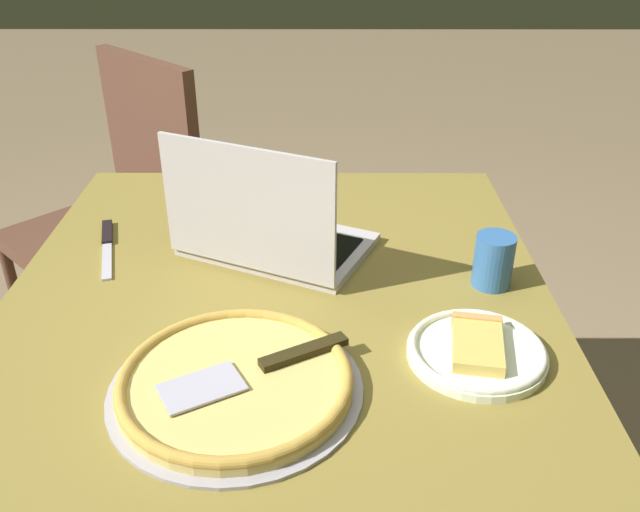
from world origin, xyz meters
name	(u,v)px	position (x,y,z in m)	size (l,w,h in m)	color
dining_table	(281,322)	(0.00, 0.00, 0.63)	(1.05, 0.98, 0.72)	olive
laptop	(268,232)	(-0.10, -0.03, 0.77)	(0.36, 0.41, 0.25)	#BEB9BF
pizza_plate	(477,350)	(0.21, 0.32, 0.73)	(0.22, 0.22, 0.04)	white
pizza_tray	(236,382)	(0.29, -0.05, 0.73)	(0.37, 0.37, 0.03)	#A4A0AC
table_knife	(107,243)	(-0.15, -0.36, 0.72)	(0.24, 0.08, 0.01)	silver
drink_cup	(494,261)	(0.00, 0.39, 0.77)	(0.07, 0.07, 0.10)	#3469AB
chair_near	(124,205)	(-0.74, -0.50, 0.53)	(0.64, 0.64, 0.94)	brown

